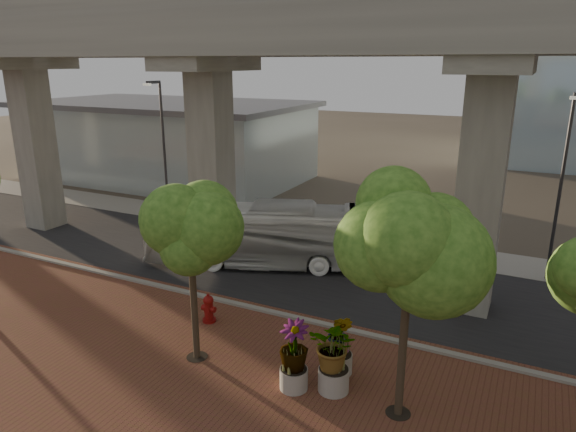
% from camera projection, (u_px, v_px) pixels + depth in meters
% --- Properties ---
extents(ground, '(160.00, 160.00, 0.00)m').
position_uv_depth(ground, '(310.00, 298.00, 21.27)').
color(ground, '#3E372D').
rests_on(ground, ground).
extents(brick_plaza, '(70.00, 13.00, 0.06)m').
position_uv_depth(brick_plaza, '(195.00, 410.00, 14.38)').
color(brick_plaza, brown).
rests_on(brick_plaza, ground).
extents(asphalt_road, '(90.00, 8.00, 0.04)m').
position_uv_depth(asphalt_road, '(328.00, 280.00, 22.98)').
color(asphalt_road, black).
rests_on(asphalt_road, ground).
extents(curb_strip, '(70.00, 0.25, 0.16)m').
position_uv_depth(curb_strip, '(289.00, 317.00, 19.53)').
color(curb_strip, gray).
rests_on(curb_strip, ground).
extents(far_sidewalk, '(90.00, 3.00, 0.06)m').
position_uv_depth(far_sidewalk, '(366.00, 242.00, 27.71)').
color(far_sidewalk, gray).
rests_on(far_sidewalk, ground).
extents(transit_viaduct, '(72.00, 5.60, 12.40)m').
position_uv_depth(transit_viaduct, '(332.00, 116.00, 20.89)').
color(transit_viaduct, '#9B978D').
rests_on(transit_viaduct, ground).
extents(station_pavilion, '(23.00, 13.00, 6.30)m').
position_uv_depth(station_pavilion, '(168.00, 139.00, 42.54)').
color(station_pavilion, '#A1B2B8').
rests_on(station_pavilion, ground).
extents(transit_bus, '(10.97, 6.10, 3.00)m').
position_uv_depth(transit_bus, '(261.00, 235.00, 24.31)').
color(transit_bus, silver).
rests_on(transit_bus, ground).
extents(fire_hydrant, '(0.56, 0.50, 1.11)m').
position_uv_depth(fire_hydrant, '(209.00, 308.00, 19.07)').
color(fire_hydrant, maroon).
rests_on(fire_hydrant, ground).
extents(planter_front, '(2.04, 2.04, 2.24)m').
position_uv_depth(planter_front, '(334.00, 349.00, 14.80)').
color(planter_front, gray).
rests_on(planter_front, ground).
extents(planter_right, '(2.05, 2.05, 2.19)m').
position_uv_depth(planter_right, '(294.00, 349.00, 14.91)').
color(planter_right, gray).
rests_on(planter_right, ground).
extents(planter_left, '(1.84, 1.84, 2.02)m').
position_uv_depth(planter_left, '(340.00, 337.00, 15.72)').
color(planter_left, '#A29A92').
rests_on(planter_left, ground).
extents(street_tree_near_west, '(3.39, 3.39, 6.09)m').
position_uv_depth(street_tree_near_west, '(190.00, 227.00, 15.60)').
color(street_tree_near_west, '#403524').
rests_on(street_tree_near_west, ground).
extents(street_tree_near_east, '(4.34, 4.34, 7.17)m').
position_uv_depth(street_tree_near_east, '(411.00, 236.00, 12.71)').
color(street_tree_near_east, '#403524').
rests_on(street_tree_near_east, ground).
extents(streetlamp_west, '(0.41, 1.21, 8.36)m').
position_uv_depth(streetlamp_west, '(162.00, 144.00, 29.42)').
color(streetlamp_west, '#2D2D32').
rests_on(streetlamp_west, ground).
extents(streetlamp_east, '(0.41, 1.19, 8.18)m').
position_uv_depth(streetlamp_east, '(562.00, 176.00, 21.60)').
color(streetlamp_east, '#2D2E32').
rests_on(streetlamp_east, ground).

